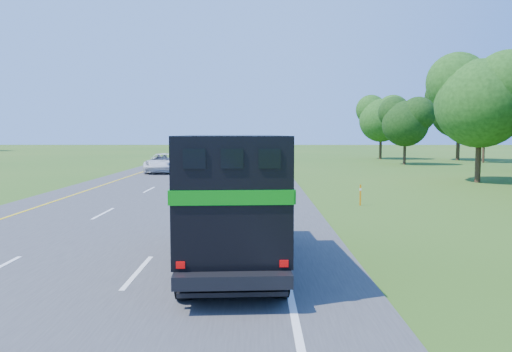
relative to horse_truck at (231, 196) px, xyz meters
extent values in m
cube|color=#38383A|center=(-4.12, 38.31, -1.83)|extent=(15.00, 260.00, 0.04)
cube|color=yellow|center=(-9.62, 38.31, -1.80)|extent=(0.15, 260.00, 0.01)
cube|color=white|center=(1.38, 38.31, -1.80)|extent=(0.15, 260.00, 0.01)
cylinder|color=black|center=(-1.18, 3.02, -1.29)|extent=(0.39, 1.06, 1.04)
cylinder|color=black|center=(0.81, 3.14, -1.29)|extent=(0.39, 1.06, 1.04)
cylinder|color=black|center=(-0.91, -1.52, -1.29)|extent=(0.39, 1.06, 1.04)
cylinder|color=black|center=(1.08, -1.41, -1.29)|extent=(0.39, 1.06, 1.04)
cylinder|color=black|center=(-0.84, -2.66, -1.29)|extent=(0.39, 1.06, 1.04)
cylinder|color=black|center=(1.15, -2.54, -1.29)|extent=(0.39, 1.06, 1.04)
cube|color=black|center=(0.00, 0.05, -1.17)|extent=(2.72, 7.72, 0.27)
cube|color=black|center=(-0.18, 2.99, -0.14)|extent=(2.42, 1.84, 1.80)
cube|color=black|center=(-0.23, 3.86, 0.34)|extent=(2.09, 0.18, 0.57)
cube|color=black|center=(0.04, -0.61, 0.27)|extent=(2.69, 5.64, 2.61)
cube|color=#06800D|center=(0.20, -3.38, 0.40)|extent=(2.37, 0.18, 0.28)
cube|color=#06800D|center=(-1.17, -0.68, 0.40)|extent=(0.36, 5.50, 0.28)
cube|color=#06800D|center=(1.24, -0.54, 0.40)|extent=(0.36, 5.50, 0.28)
cube|color=black|center=(-0.51, -3.42, 1.14)|extent=(0.43, 0.06, 0.38)
cube|color=black|center=(0.20, -3.38, 1.14)|extent=(0.43, 0.06, 0.38)
cube|color=black|center=(0.91, -3.34, 1.14)|extent=(0.43, 0.06, 0.38)
cube|color=black|center=(0.19, -3.27, -1.52)|extent=(2.19, 0.24, 0.09)
cube|color=#B20505|center=(-0.80, -3.44, -0.90)|extent=(0.17, 0.05, 0.13)
cube|color=#B20505|center=(1.19, -3.32, -0.90)|extent=(0.17, 0.05, 0.13)
imported|color=silver|center=(-7.63, 30.83, -0.98)|extent=(2.85, 5.99, 1.65)
imported|color=silver|center=(-8.04, 104.07, -1.11)|extent=(1.65, 4.08, 1.39)
cube|color=orange|center=(5.60, 11.02, -1.34)|extent=(0.07, 0.04, 1.01)
cube|color=white|center=(5.60, 11.02, -1.06)|extent=(0.08, 0.05, 0.11)
camera|label=1|loc=(0.70, -12.80, 1.62)|focal=35.00mm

